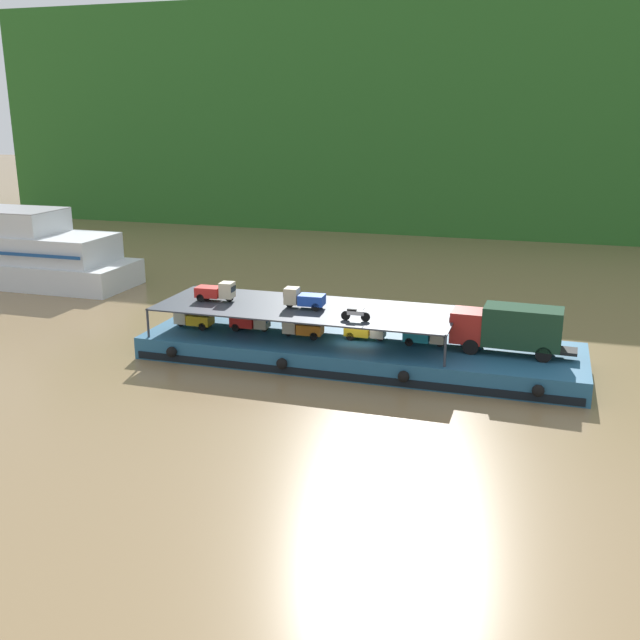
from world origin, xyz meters
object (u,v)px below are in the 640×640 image
Objects in this scene: cargo_barge at (358,351)px; passenger_ferry_upstream at (3,251)px; mini_truck_lower_fore at (366,330)px; mini_truck_upper_mid at (304,298)px; covered_lorry at (509,328)px; mini_truck_lower_mid at (302,327)px; mini_truck_lower_stern at (193,318)px; motorcycle_upper_port at (355,314)px; mini_truck_lower_bow at (425,335)px; mini_truck_lower_aft at (251,321)px; mini_truck_upper_stern at (216,291)px.

passenger_ferry_upstream reaches higher than cargo_barge.
mini_truck_lower_fore is at bearing 39.42° from cargo_barge.
passenger_ferry_upstream is (-40.24, 12.78, 0.86)m from mini_truck_lower_fore.
mini_truck_upper_mid is (-3.80, -0.21, 3.44)m from cargo_barge.
cargo_barge is 10.08m from covered_lorry.
mini_truck_lower_mid reaches higher than cargo_barge.
mini_truck_lower_fore is (0.44, 0.36, 1.44)m from cargo_barge.
mini_truck_lower_stern is 8.17m from mini_truck_lower_mid.
motorcycle_upper_port is (0.32, -2.15, 3.18)m from cargo_barge.
mini_truck_lower_bow reaches higher than cargo_barge.
mini_truck_lower_stern is 16.53m from mini_truck_lower_bow.
mini_truck_lower_mid is 1.01× the size of mini_truck_lower_fore.
cargo_barge is 10.62× the size of mini_truck_lower_bow.
mini_truck_lower_mid is (3.93, -0.38, 0.00)m from mini_truck_lower_aft.
mini_truck_lower_aft is 3.23m from mini_truck_upper_stern.
covered_lorry is at bearing 1.30° from cargo_barge.
passenger_ferry_upstream is (-32.00, 13.13, 0.86)m from mini_truck_lower_aft.
mini_truck_lower_stern is at bearing -172.95° from mini_truck_lower_aft.
mini_truck_lower_aft is at bearing 3.16° from mini_truck_upper_stern.
motorcycle_upper_port is 0.07× the size of passenger_ferry_upstream.
mini_truck_lower_aft is 3.95m from mini_truck_lower_mid.
mini_truck_lower_fore is at bearing 2.57° from mini_truck_upper_stern.
mini_truck_upper_mid reaches higher than mini_truck_lower_mid.
passenger_ferry_upstream is (-27.76, 13.65, 0.86)m from mini_truck_lower_stern.
mini_truck_upper_stern is at bearing -24.25° from passenger_ferry_upstream.
mini_truck_upper_mid reaches higher than mini_truck_lower_fore.
mini_truck_lower_bow is 1.00× the size of mini_truck_upper_stern.
passenger_ferry_upstream reaches higher than mini_truck_lower_stern.
mini_truck_lower_bow is at bearing 31.03° from motorcycle_upper_port.
mini_truck_lower_bow is at bearing 1.50° from mini_truck_lower_aft.
mini_truck_lower_stern and mini_truck_lower_fore have the same top height.
covered_lorry is 4.16× the size of motorcycle_upper_port.
cargo_barge is 5.13m from mini_truck_upper_mid.
mini_truck_upper_mid is 1.47× the size of motorcycle_upper_port.
covered_lorry reaches higher than mini_truck_lower_aft.
mini_truck_lower_mid is at bearing -115.12° from mini_truck_upper_mid.
mini_truck_lower_fore is 10.97m from mini_truck_upper_stern.
mini_truck_lower_bow is (4.03, -0.02, 0.00)m from mini_truck_lower_fore.
mini_truck_lower_fore is at bearing 179.68° from mini_truck_lower_bow.
mini_truck_lower_stern and mini_truck_lower_aft have the same top height.
motorcycle_upper_port is (-9.46, -2.37, 0.74)m from covered_lorry.
mini_truck_lower_stern is 12.51m from mini_truck_lower_fore.
mini_truck_lower_bow is 0.10× the size of passenger_ferry_upstream.
mini_truck_lower_stern is 2.65m from mini_truck_upper_stern.
covered_lorry is at bearing 2.43° from mini_truck_lower_mid.
mini_truck_lower_bow is at bearing -16.14° from passenger_ferry_upstream.
mini_truck_lower_aft is 0.10× the size of passenger_ferry_upstream.
cargo_barge is 10.69× the size of mini_truck_lower_fore.
mini_truck_upper_mid is (4.00, -0.23, 2.00)m from mini_truck_lower_aft.
covered_lorry is 20.14m from mini_truck_upper_stern.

